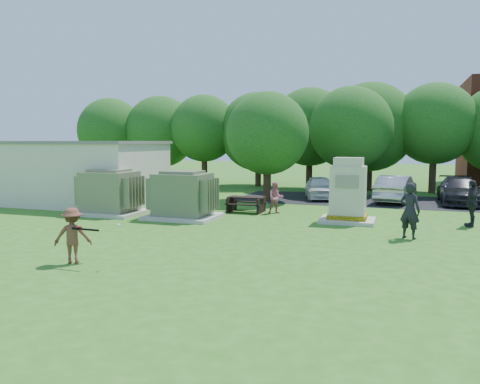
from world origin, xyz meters
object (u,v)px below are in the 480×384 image
at_px(transformer_right, 183,196).
at_px(person_walking_right, 472,203).
at_px(transformer_left, 110,193).
at_px(person_by_generator, 410,211).
at_px(generator_cabinet, 348,194).
at_px(car_dark, 459,191).
at_px(car_white, 320,187).
at_px(person_at_picnic, 276,198).
at_px(car_silver_a, 396,189).
at_px(batter, 73,236).
at_px(picnic_table, 246,203).

distance_m(transformer_right, person_walking_right, 11.72).
height_order(transformer_left, transformer_right, same).
distance_m(person_by_generator, person_walking_right, 3.97).
height_order(transformer_left, generator_cabinet, generator_cabinet).
relative_size(person_by_generator, car_dark, 0.40).
relative_size(transformer_left, car_white, 0.77).
height_order(person_at_picnic, person_walking_right, person_walking_right).
xyz_separation_m(generator_cabinet, car_silver_a, (1.78, 7.40, -0.43)).
xyz_separation_m(batter, car_silver_a, (8.16, 16.56, -0.03)).
xyz_separation_m(transformer_right, batter, (0.49, -7.80, -0.20)).
distance_m(generator_cabinet, batter, 11.17).
height_order(person_by_generator, car_white, person_by_generator).
bearing_deg(transformer_right, car_white, 63.80).
bearing_deg(car_dark, transformer_left, -149.94).
xyz_separation_m(picnic_table, person_by_generator, (7.20, -3.88, 0.51)).
xyz_separation_m(transformer_left, person_walking_right, (15.26, 1.92, -0.05)).
xyz_separation_m(person_by_generator, person_walking_right, (2.32, 3.22, -0.05)).
bearing_deg(transformer_right, transformer_left, 180.00).
distance_m(generator_cabinet, picnic_table, 5.03).
relative_size(batter, person_by_generator, 0.79).
bearing_deg(person_at_picnic, generator_cabinet, -46.35).
relative_size(transformer_right, picnic_table, 1.75).
relative_size(batter, person_at_picnic, 1.05).
xyz_separation_m(transformer_right, generator_cabinet, (6.87, 1.36, 0.20)).
height_order(generator_cabinet, person_by_generator, generator_cabinet).
distance_m(picnic_table, person_at_picnic, 1.44).
height_order(transformer_left, car_silver_a, transformer_left).
bearing_deg(person_by_generator, car_dark, -79.44).
bearing_deg(generator_cabinet, car_white, 107.79).
relative_size(person_by_generator, person_walking_right, 1.05).
xyz_separation_m(generator_cabinet, person_at_picnic, (-3.41, 1.30, -0.44)).
distance_m(picnic_table, person_walking_right, 9.55).
bearing_deg(transformer_left, car_silver_a, 35.34).
bearing_deg(generator_cabinet, person_by_generator, -48.30).
relative_size(transformer_left, car_dark, 0.61).
bearing_deg(transformer_left, person_walking_right, 7.17).
distance_m(person_at_picnic, person_walking_right, 8.14).
bearing_deg(person_by_generator, person_walking_right, -101.02).
relative_size(transformer_right, car_silver_a, 0.67).
distance_m(person_by_generator, car_white, 11.36).
bearing_deg(transformer_left, car_dark, 30.36).
bearing_deg(car_silver_a, batter, 73.10).
bearing_deg(transformer_left, generator_cabinet, 7.32).
distance_m(transformer_left, transformer_right, 3.70).
bearing_deg(person_by_generator, generator_cabinet, -23.60).
relative_size(picnic_table, person_by_generator, 0.88).
xyz_separation_m(person_by_generator, car_white, (-4.82, 10.29, -0.31)).
xyz_separation_m(transformer_left, picnic_table, (5.74, 2.58, -0.51)).
height_order(transformer_left, person_by_generator, transformer_left).
xyz_separation_m(car_silver_a, car_dark, (3.21, 0.36, -0.03)).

